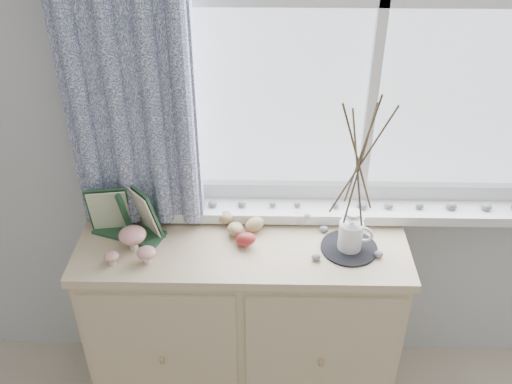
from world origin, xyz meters
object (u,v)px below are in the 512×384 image
at_px(sideboard, 244,323).
at_px(botanical_book, 124,216).
at_px(twig_pitcher, 360,159).
at_px(toadstool_cluster, 133,242).

relative_size(sideboard, botanical_book, 4.00).
distance_m(botanical_book, twig_pitcher, 0.85).
bearing_deg(botanical_book, sideboard, 18.80).
xyz_separation_m(sideboard, toadstool_cluster, (-0.38, -0.07, 0.48)).
distance_m(sideboard, botanical_book, 0.68).
height_order(botanical_book, toadstool_cluster, botanical_book).
height_order(sideboard, botanical_book, botanical_book).
bearing_deg(twig_pitcher, toadstool_cluster, -154.56).
relative_size(sideboard, twig_pitcher, 1.84).
height_order(sideboard, twig_pitcher, twig_pitcher).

